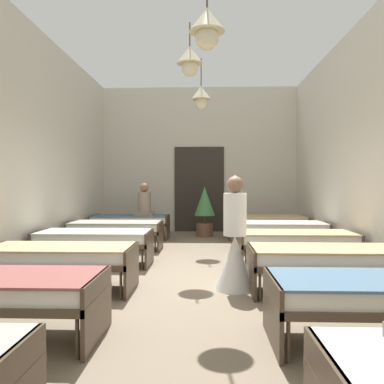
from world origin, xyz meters
name	(u,v)px	position (x,y,z in m)	size (l,w,h in m)	color
ground_plane	(193,280)	(0.00, 0.00, -0.05)	(6.08, 11.29, 0.10)	#7A6B56
room_shell	(195,145)	(0.00, 1.19, 2.06)	(5.88, 10.89, 4.09)	beige
bed_right_row_1	(382,294)	(1.69, -2.32, 0.44)	(1.90, 0.84, 0.57)	#473828
bed_left_row_2	(60,256)	(-1.69, -0.77, 0.44)	(1.90, 0.84, 0.57)	#473828
bed_right_row_2	(326,258)	(1.69, -0.77, 0.44)	(1.90, 0.84, 0.57)	#473828
bed_left_row_3	(94,239)	(-1.69, 0.77, 0.44)	(1.90, 0.84, 0.57)	#473828
bed_right_row_3	(297,240)	(1.69, 0.77, 0.44)	(1.90, 0.84, 0.57)	#473828
bed_left_row_4	(116,228)	(-1.69, 2.32, 0.44)	(1.90, 0.84, 0.57)	#473828
bed_right_row_4	(279,229)	(1.69, 2.32, 0.44)	(1.90, 0.84, 0.57)	#473828
bed_left_row_5	(130,221)	(-1.69, 3.87, 0.44)	(1.90, 0.84, 0.57)	#473828
bed_right_row_5	(267,221)	(1.69, 3.87, 0.44)	(1.90, 0.84, 0.57)	#473828
nurse_near_aisle	(235,249)	(0.56, -0.64, 0.53)	(0.52, 0.52, 1.49)	white
patient_seated_secondary	(144,204)	(-1.34, 3.88, 0.87)	(0.44, 0.44, 0.80)	gray
potted_plant	(205,208)	(0.16, 4.32, 0.73)	(0.53, 0.53, 1.29)	brown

